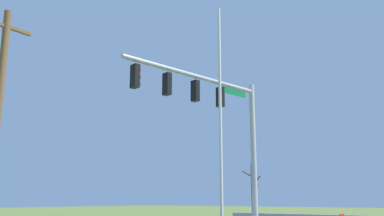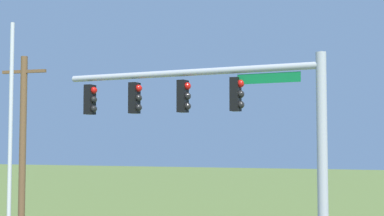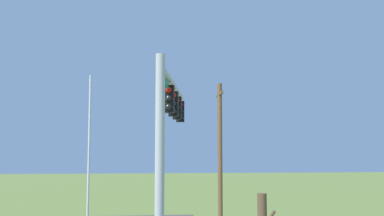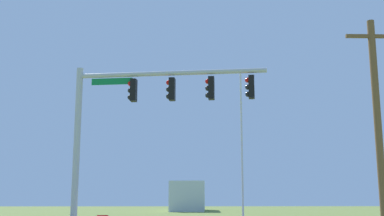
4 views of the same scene
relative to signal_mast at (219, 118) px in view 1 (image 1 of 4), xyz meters
The scene contains 3 objects.
signal_mast is the anchor object (origin of this frame).
flagpole 6.11m from the signal_mast, 145.52° to the right, with size 0.10×0.10×8.23m, color silver.
bare_tree 7.19m from the signal_mast, 15.68° to the left, with size 1.27×1.02×3.90m.
Camera 1 is at (-15.59, -9.37, 1.83)m, focal length 38.72 mm.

